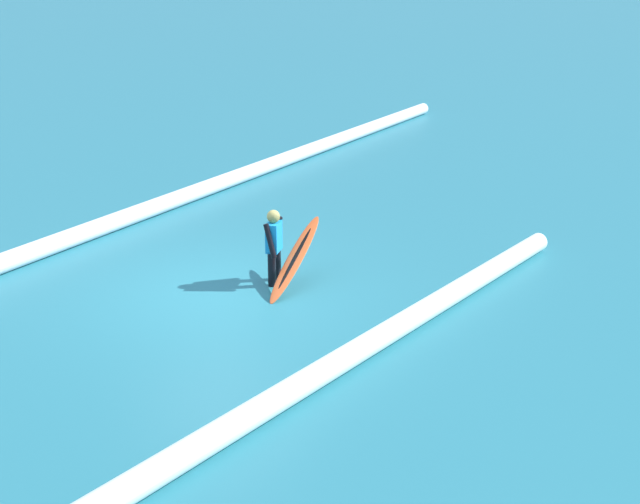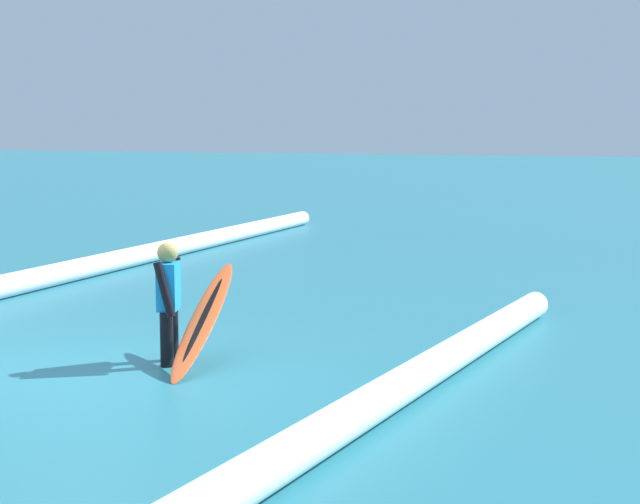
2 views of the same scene
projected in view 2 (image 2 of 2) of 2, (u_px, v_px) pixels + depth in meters
name	position (u px, v px, depth m)	size (l,w,h in m)	color
ground_plane	(75.00, 377.00, 9.57)	(181.21, 181.21, 0.00)	teal
surfer	(169.00, 296.00, 10.07)	(0.49, 0.39, 1.29)	black
surfboard	(203.00, 319.00, 10.08)	(1.80, 0.63, 0.99)	#E55926
wave_crest_midground	(243.00, 482.00, 6.24)	(0.34, 0.34, 14.58)	white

